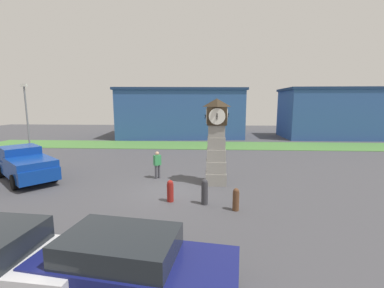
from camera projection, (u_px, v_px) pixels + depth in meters
The scene contains 12 objects.
ground_plane at pixel (171, 192), 12.87m from camera, with size 78.41×78.41×0.00m, color #424247.
clock_tower at pixel (216, 142), 13.82m from camera, with size 1.31×1.37×4.65m.
bollard_near_tower at pixel (170, 191), 11.53m from camera, with size 0.30×0.30×0.99m.
bollard_mid_row at pixel (205, 192), 11.20m from camera, with size 0.29×0.29×1.14m.
bollard_far_row at pixel (236, 199), 10.56m from camera, with size 0.27×0.27×0.95m.
car_by_building at pixel (132, 266), 5.77m from camera, with size 4.79×2.40×1.52m.
pickup_truck at pixel (25, 164), 14.80m from camera, with size 5.36×4.96×1.85m.
pedestrian_near_bench at pixel (157, 163), 15.04m from camera, with size 0.46×0.44×1.61m.
street_lamp_far_side at pixel (27, 113), 22.80m from camera, with size 0.50×0.24×6.07m.
warehouse_blue_far at pixel (181, 113), 34.63m from camera, with size 16.77×11.22×6.22m.
storefront_low_left at pixel (341, 113), 32.53m from camera, with size 14.69×6.94×6.26m.
grass_verge_far at pixel (205, 145), 26.95m from camera, with size 47.05×5.10×0.04m, color #477A38.
Camera 1 is at (1.75, -12.26, 4.40)m, focal length 24.00 mm.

